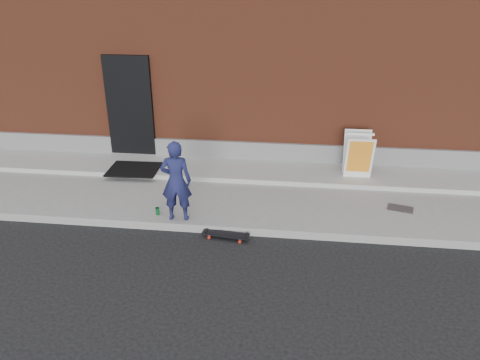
# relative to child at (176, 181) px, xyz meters

# --- Properties ---
(ground) EXTENTS (80.00, 80.00, 0.00)m
(ground) POSITION_rel_child_xyz_m (0.88, -0.20, -0.88)
(ground) COLOR black
(ground) RESTS_ON ground
(sidewalk) EXTENTS (20.00, 3.00, 0.15)m
(sidewalk) POSITION_rel_child_xyz_m (0.88, 1.30, -0.80)
(sidewalk) COLOR slate
(sidewalk) RESTS_ON ground
(apron) EXTENTS (20.00, 1.20, 0.10)m
(apron) POSITION_rel_child_xyz_m (0.88, 2.20, -0.68)
(apron) COLOR #979892
(apron) RESTS_ON sidewalk
(building) EXTENTS (20.00, 8.10, 5.00)m
(building) POSITION_rel_child_xyz_m (0.88, 6.79, 1.62)
(building) COLOR brown
(building) RESTS_ON ground
(child) EXTENTS (0.56, 0.40, 1.46)m
(child) POSITION_rel_child_xyz_m (0.00, 0.00, 0.00)
(child) COLOR #191C46
(child) RESTS_ON sidewalk
(skateboard) EXTENTS (0.80, 0.30, 0.09)m
(skateboard) POSITION_rel_child_xyz_m (0.90, -0.32, -0.81)
(skateboard) COLOR red
(skateboard) RESTS_ON ground
(pizza_sign) EXTENTS (0.56, 0.66, 0.93)m
(pizza_sign) POSITION_rel_child_xyz_m (3.31, 2.09, -0.16)
(pizza_sign) COLOR silver
(pizza_sign) RESTS_ON apron
(soda_can) EXTENTS (0.08, 0.08, 0.14)m
(soda_can) POSITION_rel_child_xyz_m (-0.41, 0.10, -0.66)
(soda_can) COLOR #1A8438
(soda_can) RESTS_ON sidewalk
(doormat) EXTENTS (1.09, 0.89, 0.03)m
(doormat) POSITION_rel_child_xyz_m (-1.42, 1.81, -0.61)
(doormat) COLOR black
(doormat) RESTS_ON apron
(utility_plate) EXTENTS (0.51, 0.40, 0.01)m
(utility_plate) POSITION_rel_child_xyz_m (4.00, 0.85, -0.72)
(utility_plate) COLOR #535358
(utility_plate) RESTS_ON sidewalk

